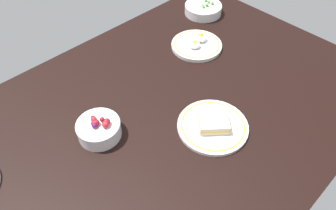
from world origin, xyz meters
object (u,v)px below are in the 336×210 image
Objects in this scene: bowl_berries at (99,129)px; bowl_peas at (203,9)px; plate_eggs at (197,44)px; plate_sandwich at (213,125)px.

bowl_berries reaches higher than bowl_peas.
plate_eggs is at bearing 36.14° from bowl_peas.
plate_sandwich is at bearing 140.52° from bowl_berries.
bowl_berries is at bearing -39.48° from plate_sandwich.
bowl_peas is 26.30cm from plate_eggs.
plate_eggs is (-27.89, -32.43, 0.01)cm from plate_sandwich.
plate_sandwich is 35.76cm from bowl_berries.
bowl_peas reaches higher than plate_eggs.
bowl_peas is (-49.11, -47.92, 1.17)cm from plate_sandwich.
plate_eggs is (-55.46, -9.72, -1.81)cm from bowl_berries.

